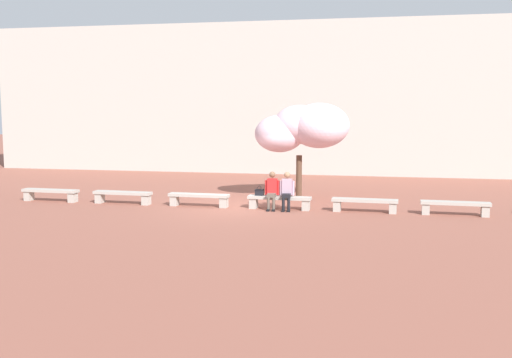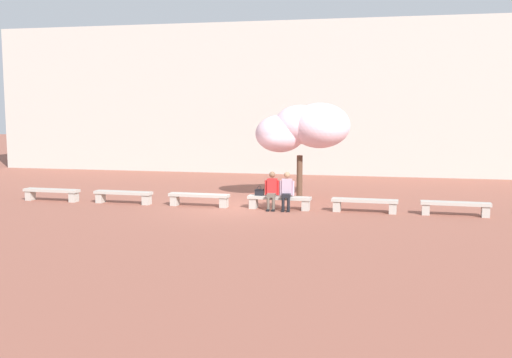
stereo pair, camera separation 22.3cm
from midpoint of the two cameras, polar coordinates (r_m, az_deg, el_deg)
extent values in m
plane|color=#8E5142|center=(20.79, -1.97, -2.76)|extent=(100.00, 100.00, 0.00)
cube|color=#B7B2A8|center=(33.03, 3.32, 7.63)|extent=(33.04, 4.00, 7.88)
cube|color=#ADA89E|center=(23.48, -19.25, -1.05)|extent=(2.18, 0.49, 0.10)
cube|color=#ADA89E|center=(24.02, -21.06, -1.50)|extent=(0.25, 0.35, 0.35)
cube|color=#ADA89E|center=(23.03, -17.32, -1.69)|extent=(0.25, 0.35, 0.35)
cube|color=#ADA89E|center=(22.14, -12.87, -1.30)|extent=(2.18, 0.49, 0.10)
cube|color=#ADA89E|center=(22.59, -14.93, -1.77)|extent=(0.25, 0.35, 0.35)
cube|color=#ADA89E|center=(21.78, -10.70, -1.97)|extent=(0.25, 0.35, 0.35)
cube|color=#ADA89E|center=(21.11, -5.76, -1.55)|extent=(2.18, 0.49, 0.10)
cube|color=#ADA89E|center=(21.46, -8.06, -2.05)|extent=(0.25, 0.35, 0.35)
cube|color=#ADA89E|center=(20.86, -3.39, -2.25)|extent=(0.25, 0.35, 0.35)
cube|color=#ADA89E|center=(20.43, 1.94, -1.79)|extent=(2.18, 0.49, 0.10)
cube|color=#ADA89E|center=(20.67, -0.55, -2.32)|extent=(0.25, 0.35, 0.35)
cube|color=#ADA89E|center=(20.31, 4.46, -2.51)|extent=(0.25, 0.35, 0.35)
cube|color=#ADA89E|center=(20.15, 10.01, -2.02)|extent=(2.18, 0.49, 0.10)
cube|color=#ADA89E|center=(20.26, 7.42, -2.57)|extent=(0.25, 0.35, 0.35)
cube|color=#ADA89E|center=(20.15, 12.60, -2.73)|extent=(0.25, 0.35, 0.35)
cube|color=#ADA89E|center=(20.27, 18.15, -2.20)|extent=(2.18, 0.49, 0.10)
cube|color=#ADA89E|center=(20.25, 15.55, -2.76)|extent=(0.25, 0.35, 0.35)
cube|color=#ADA89E|center=(20.40, 20.69, -2.89)|extent=(0.25, 0.35, 0.35)
cube|color=black|center=(20.14, 0.84, -2.99)|extent=(0.12, 0.23, 0.06)
cylinder|color=brown|center=(20.16, 0.86, -2.37)|extent=(0.10, 0.10, 0.42)
cube|color=black|center=(20.12, 1.35, -3.00)|extent=(0.12, 0.23, 0.06)
cylinder|color=brown|center=(20.14, 1.37, -2.38)|extent=(0.10, 0.10, 0.42)
cube|color=brown|center=(20.29, 1.18, -1.54)|extent=(0.31, 0.42, 0.12)
cube|color=red|center=(20.46, 1.25, -0.70)|extent=(0.35, 0.24, 0.54)
sphere|color=brown|center=(20.42, 1.25, 0.42)|extent=(0.21, 0.21, 0.21)
cylinder|color=red|center=(20.48, 0.66, -0.81)|extent=(0.09, 0.09, 0.50)
cylinder|color=red|center=(20.43, 1.83, -0.83)|extent=(0.09, 0.09, 0.50)
cube|color=black|center=(20.05, 2.28, -3.03)|extent=(0.12, 0.23, 0.06)
cylinder|color=black|center=(20.07, 2.30, -2.42)|extent=(0.10, 0.10, 0.42)
cube|color=black|center=(20.03, 2.80, -3.05)|extent=(0.12, 0.23, 0.06)
cylinder|color=black|center=(20.05, 2.81, -2.43)|extent=(0.10, 0.10, 0.42)
cube|color=black|center=(20.20, 2.61, -1.58)|extent=(0.31, 0.42, 0.12)
cube|color=#B293A8|center=(20.38, 2.67, -0.74)|extent=(0.36, 0.24, 0.54)
sphere|color=#A37556|center=(20.33, 2.67, 0.39)|extent=(0.21, 0.21, 0.21)
cylinder|color=#B293A8|center=(20.38, 2.07, -0.85)|extent=(0.09, 0.09, 0.50)
cylinder|color=#B293A8|center=(20.35, 3.25, -0.87)|extent=(0.09, 0.09, 0.50)
cube|color=black|center=(20.57, 0.02, -1.28)|extent=(0.30, 0.14, 0.22)
cube|color=black|center=(20.55, 0.01, -1.04)|extent=(0.30, 0.15, 0.04)
torus|color=black|center=(20.55, 0.02, -0.84)|extent=(0.14, 0.02, 0.14)
cylinder|color=#513828|center=(22.64, 3.83, 0.15)|extent=(0.22, 0.22, 1.67)
ellipsoid|color=#F4CCDB|center=(22.50, 3.87, 5.20)|extent=(1.94, 1.85, 1.46)
ellipsoid|color=#F4CCDB|center=(22.55, 1.97, 4.34)|extent=(1.86, 1.86, 1.40)
ellipsoid|color=#F4CCDB|center=(22.45, 5.77, 5.09)|extent=(2.24, 2.41, 1.68)
camera|label=1|loc=(0.11, -90.31, -0.04)|focal=42.00mm
camera|label=2|loc=(0.11, 89.69, 0.04)|focal=42.00mm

